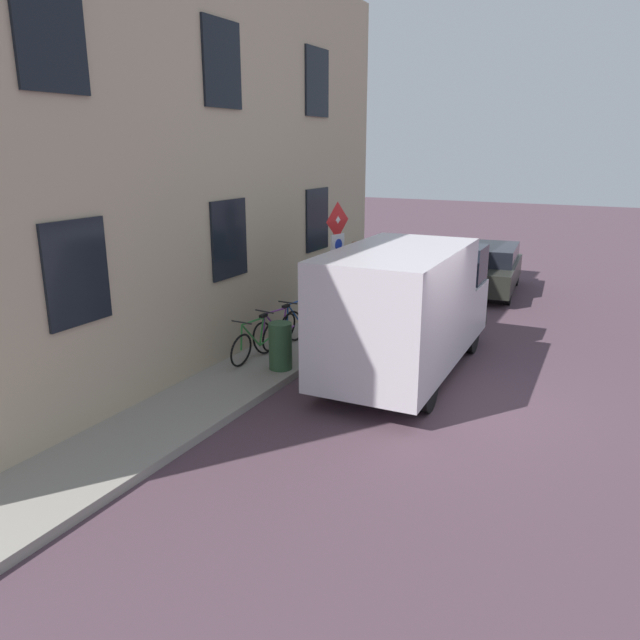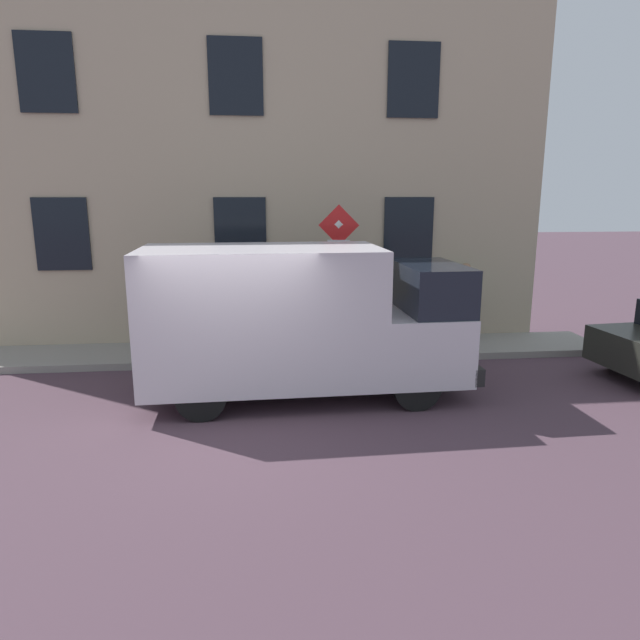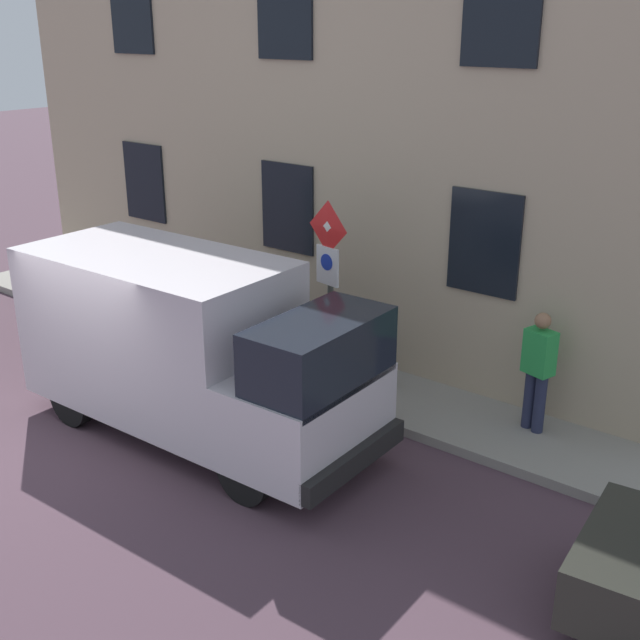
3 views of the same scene
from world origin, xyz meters
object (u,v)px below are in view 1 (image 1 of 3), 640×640
Objects in this scene: delivery_van at (407,306)px; bicycle_green at (257,341)px; bicycle_purple at (279,330)px; pedestrian at (354,271)px; litter_bin at (280,346)px; sign_post_stacked at (337,252)px; parked_hatchback at (487,268)px; bicycle_blue at (299,320)px.

delivery_van is 3.04m from bicycle_green.
delivery_van reaches higher than bicycle_purple.
pedestrian is 1.91× the size of litter_bin.
sign_post_stacked is 1.67× the size of pedestrian.
parked_hatchback is at bearing -102.04° from litter_bin.
sign_post_stacked is 2.05m from bicycle_purple.
litter_bin reaches higher than bicycle_green.
bicycle_blue is (2.60, 6.89, -0.22)m from parked_hatchback.
litter_bin is at bearing 20.09° from bicycle_blue.
bicycle_green is at bearing 66.01° from sign_post_stacked.
sign_post_stacked is 1.78m from bicycle_blue.
bicycle_green is at bearing 108.01° from delivery_van.
bicycle_purple is (0.00, 0.86, 0.00)m from bicycle_blue.
bicycle_blue is 1.00× the size of bicycle_purple.
parked_hatchback is 4.61× the size of litter_bin.
pedestrian is (2.63, 3.82, 0.34)m from parked_hatchback.
parked_hatchback is 2.41× the size of pedestrian.
parked_hatchback is 7.37m from bicycle_blue.
pedestrian is (0.03, -3.94, 0.56)m from bicycle_purple.
sign_post_stacked is 1.67× the size of bicycle_purple.
sign_post_stacked is at bearing -57.33° from pedestrian.
bicycle_blue is at bearing -26.06° from parked_hatchback.
sign_post_stacked is at bearing -93.68° from litter_bin.
litter_bin is at bearing 119.52° from delivery_van.
bicycle_blue is at bearing 73.27° from delivery_van.
delivery_van is at bearing -148.98° from litter_bin.
pedestrian is at bearing -178.80° from bicycle_blue.
bicycle_blue is at bearing -173.65° from bicycle_purple.
litter_bin is (-0.73, 5.06, -0.48)m from pedestrian.
sign_post_stacked is 7.08m from parked_hatchback.
bicycle_purple is 1.91× the size of litter_bin.
bicycle_green is at bearing -22.18° from parked_hatchback.
delivery_van is at bearing -4.23° from parked_hatchback.
bicycle_purple is at bearing -57.93° from litter_bin.
delivery_van is 2.51m from litter_bin.
bicycle_purple is (2.76, 0.11, -0.82)m from delivery_van.
pedestrian is (2.79, -3.83, -0.26)m from delivery_van.
sign_post_stacked is at bearing 158.17° from bicycle_green.
delivery_van is at bearing -37.91° from pedestrian.
sign_post_stacked is 2.24m from delivery_van.
parked_hatchback reaches higher than bicycle_blue.
bicycle_green is at bearing 6.43° from bicycle_purple.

